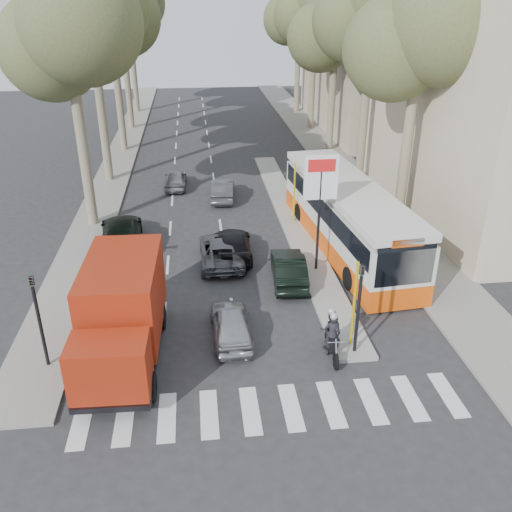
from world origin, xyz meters
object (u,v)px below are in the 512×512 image
at_px(silver_hatchback, 231,324).
at_px(dark_hatchback, 289,268).
at_px(red_truck, 122,312).
at_px(city_bus, 347,215).
at_px(motorcycle, 331,333).

height_order(silver_hatchback, dark_hatchback, dark_hatchback).
xyz_separation_m(silver_hatchback, red_truck, (-3.82, -0.72, 1.23)).
relative_size(silver_hatchback, red_truck, 0.55).
height_order(red_truck, city_bus, red_truck).
xyz_separation_m(dark_hatchback, city_bus, (3.48, 3.26, 1.13)).
bearing_deg(motorcycle, city_bus, 74.09).
bearing_deg(motorcycle, silver_hatchback, 161.50).
bearing_deg(motorcycle, dark_hatchback, 98.66).
height_order(dark_hatchback, red_truck, red_truck).
bearing_deg(silver_hatchback, motorcycle, 158.08).
bearing_deg(city_bus, dark_hatchback, -142.11).
relative_size(silver_hatchback, dark_hatchback, 0.90).
bearing_deg(dark_hatchback, motorcycle, 100.42).
xyz_separation_m(city_bus, motorcycle, (-2.87, -8.72, -0.97)).
height_order(silver_hatchback, red_truck, red_truck).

